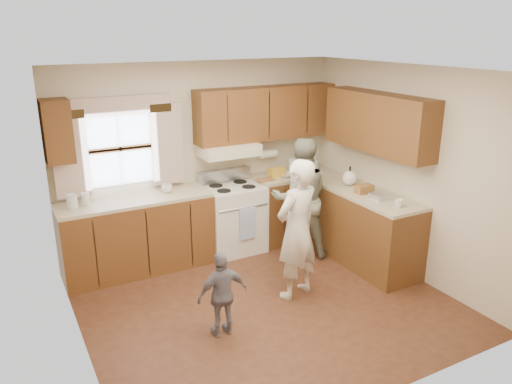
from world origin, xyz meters
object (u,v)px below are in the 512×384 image
woman_left (297,230)px  child (223,294)px  woman_right (301,198)px  stove (232,217)px

woman_left → child: size_ratio=1.81×
woman_left → woman_right: bearing=-141.0°
stove → woman_left: 1.49m
woman_left → woman_right: (0.62, 0.86, -0.00)m
woman_right → child: bearing=58.8°
woman_right → woman_left: bearing=78.0°
woman_left → child: (-1.04, -0.31, -0.36)m
woman_left → woman_right: same height
stove → child: size_ratio=1.23×
child → woman_right: bearing=-144.6°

